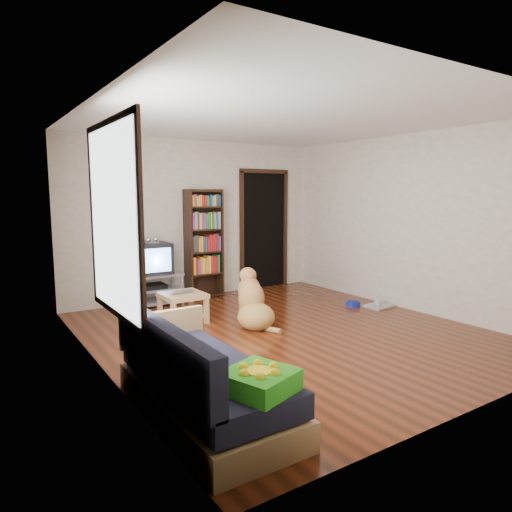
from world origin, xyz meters
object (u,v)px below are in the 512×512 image
coffee_table (183,302)px  tv_stand (152,288)px  laptop (183,293)px  grey_rag (379,306)px  green_cushion (259,381)px  dog_bowl (353,304)px  crt_tv (151,258)px  sofa (199,384)px  bookshelf (204,238)px  dog (253,304)px

coffee_table → tv_stand: bearing=90.4°
laptop → grey_rag: 3.01m
green_cushion → dog_bowl: green_cushion is taller
tv_stand → coffee_table: bearing=-89.6°
green_cushion → crt_tv: crt_tv is taller
dog_bowl → sofa: sofa is taller
bookshelf → sofa: bearing=-117.3°
green_cushion → tv_stand: (0.85, 4.29, -0.22)m
tv_stand → bookshelf: bearing=5.6°
sofa → dog: 2.52m
bookshelf → coffee_table: bearing=-127.6°
grey_rag → crt_tv: crt_tv is taller
green_cushion → grey_rag: size_ratio=1.06×
laptop → coffee_table: 0.14m
dog_bowl → crt_tv: crt_tv is taller
green_cushion → crt_tv: (0.85, 4.31, 0.25)m
dog_bowl → coffee_table: coffee_table is taller
crt_tv → tv_stand: bearing=-90.0°
dog_bowl → crt_tv: 3.21m
dog_bowl → crt_tv: size_ratio=0.38×
tv_stand → green_cushion: bearing=-101.2°
tv_stand → coffee_table: 1.13m
tv_stand → laptop: bearing=-89.6°
tv_stand → coffee_table: (0.01, -1.13, 0.01)m
crt_tv → bookshelf: size_ratio=0.32×
crt_tv → bookshelf: bearing=4.3°
coffee_table → laptop: bearing=-90.0°
crt_tv → bookshelf: (0.95, 0.07, 0.26)m
bookshelf → coffee_table: bookshelf is taller
sofa → bookshelf: bearing=62.7°
tv_stand → grey_rag: bearing=-34.9°
dog_bowl → sofa: (-3.55, -1.88, 0.22)m
green_cushion → grey_rag: (3.72, 2.29, -0.48)m
grey_rag → crt_tv: 3.59m
bookshelf → sofa: 4.26m
crt_tv → dog_bowl: bearing=-34.6°
laptop → sofa: size_ratio=0.17×
dog_bowl → dog: bearing=-179.5°
crt_tv → sofa: 3.81m
bookshelf → dog: 2.01m
green_cushion → tv_stand: green_cushion is taller
green_cushion → bookshelf: bookshelf is taller
tv_stand → dog: bearing=-67.8°
dog_bowl → crt_tv: (-2.57, 1.78, 0.70)m
sofa → coffee_table: size_ratio=3.27×
bookshelf → coffee_table: (-0.94, -1.22, -0.72)m
grey_rag → sofa: size_ratio=0.22×
green_cushion → laptop: bearing=55.9°
sofa → green_cushion: bearing=-79.4°
green_cushion → crt_tv: size_ratio=0.73×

